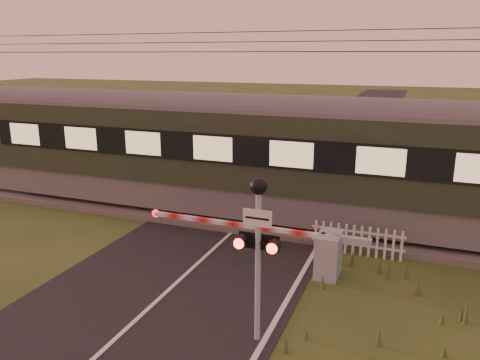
% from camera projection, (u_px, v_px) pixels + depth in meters
% --- Properties ---
extents(ground, '(160.00, 160.00, 0.00)m').
position_uv_depth(ground, '(148.00, 310.00, 10.27)').
color(ground, '#2D3E18').
rests_on(ground, ground).
extents(road, '(6.00, 140.00, 0.03)m').
position_uv_depth(road, '(143.00, 315.00, 10.05)').
color(road, black).
rests_on(road, ground).
extents(track_bed, '(140.00, 3.40, 0.39)m').
position_uv_depth(track_bed, '(249.00, 215.00, 16.11)').
color(track_bed, '#47423D').
rests_on(track_bed, ground).
extents(overhead_wires, '(120.00, 0.62, 0.62)m').
position_uv_depth(overhead_wires, '(250.00, 44.00, 14.64)').
color(overhead_wires, black).
rests_on(overhead_wires, ground).
extents(boom_gate, '(6.09, 0.87, 1.15)m').
position_uv_depth(boom_gate, '(319.00, 251.00, 11.78)').
color(boom_gate, gray).
rests_on(boom_gate, ground).
extents(crossing_signal, '(0.84, 0.35, 3.30)m').
position_uv_depth(crossing_signal, '(258.00, 232.00, 8.60)').
color(crossing_signal, gray).
rests_on(crossing_signal, ground).
extents(picket_fence, '(2.55, 0.07, 0.87)m').
position_uv_depth(picket_fence, '(357.00, 240.00, 12.96)').
color(picket_fence, silver).
rests_on(picket_fence, ground).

